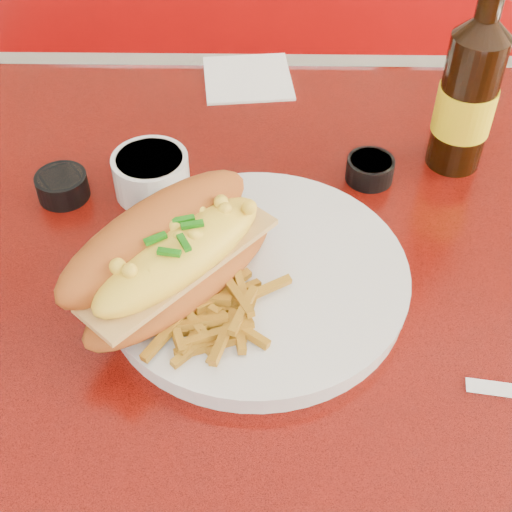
{
  "coord_description": "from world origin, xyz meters",
  "views": [
    {
      "loc": [
        0.0,
        -0.46,
        1.27
      ],
      "look_at": [
        -0.0,
        -0.01,
        0.81
      ],
      "focal_mm": 50.0,
      "sensor_mm": 36.0,
      "label": 1
    }
  ],
  "objects_px": {
    "fork": "(189,282)",
    "sauce_cup_left": "(62,185)",
    "dinner_plate": "(256,277)",
    "mac_hoagie": "(172,255)",
    "beer_bottle": "(469,91)",
    "diner_table": "(258,378)",
    "sauce_cup_right": "(370,169)",
    "gravy_ramekin": "(151,174)",
    "booth_bench_far": "(262,159)"
  },
  "relations": [
    {
      "from": "diner_table",
      "to": "fork",
      "type": "distance_m",
      "value": 0.19
    },
    {
      "from": "diner_table",
      "to": "dinner_plate",
      "type": "height_order",
      "value": "dinner_plate"
    },
    {
      "from": "sauce_cup_right",
      "to": "booth_bench_far",
      "type": "bearing_deg",
      "value": 100.36
    },
    {
      "from": "gravy_ramekin",
      "to": "beer_bottle",
      "type": "xyz_separation_m",
      "value": [
        0.33,
        0.06,
        0.07
      ]
    },
    {
      "from": "dinner_plate",
      "to": "gravy_ramekin",
      "type": "distance_m",
      "value": 0.18
    },
    {
      "from": "booth_bench_far",
      "to": "fork",
      "type": "xyz_separation_m",
      "value": [
        -0.06,
        -0.83,
        0.5
      ]
    },
    {
      "from": "booth_bench_far",
      "to": "mac_hoagie",
      "type": "xyz_separation_m",
      "value": [
        -0.07,
        -0.84,
        0.54
      ]
    },
    {
      "from": "mac_hoagie",
      "to": "sauce_cup_left",
      "type": "distance_m",
      "value": 0.2
    },
    {
      "from": "mac_hoagie",
      "to": "fork",
      "type": "bearing_deg",
      "value": -27.1
    },
    {
      "from": "beer_bottle",
      "to": "gravy_ramekin",
      "type": "bearing_deg",
      "value": -170.29
    },
    {
      "from": "dinner_plate",
      "to": "fork",
      "type": "distance_m",
      "value": 0.06
    },
    {
      "from": "fork",
      "to": "sauce_cup_left",
      "type": "distance_m",
      "value": 0.2
    },
    {
      "from": "fork",
      "to": "diner_table",
      "type": "bearing_deg",
      "value": -63.16
    },
    {
      "from": "sauce_cup_left",
      "to": "beer_bottle",
      "type": "distance_m",
      "value": 0.44
    },
    {
      "from": "dinner_plate",
      "to": "fork",
      "type": "height_order",
      "value": "same"
    },
    {
      "from": "dinner_plate",
      "to": "beer_bottle",
      "type": "height_order",
      "value": "beer_bottle"
    },
    {
      "from": "diner_table",
      "to": "sauce_cup_left",
      "type": "xyz_separation_m",
      "value": [
        -0.21,
        0.12,
        0.18
      ]
    },
    {
      "from": "booth_bench_far",
      "to": "gravy_ramekin",
      "type": "xyz_separation_m",
      "value": [
        -0.11,
        -0.68,
        0.51
      ]
    },
    {
      "from": "beer_bottle",
      "to": "mac_hoagie",
      "type": "bearing_deg",
      "value": -143.92
    },
    {
      "from": "diner_table",
      "to": "dinner_plate",
      "type": "distance_m",
      "value": 0.17
    },
    {
      "from": "sauce_cup_left",
      "to": "sauce_cup_right",
      "type": "relative_size",
      "value": 1.13
    },
    {
      "from": "diner_table",
      "to": "mac_hoagie",
      "type": "distance_m",
      "value": 0.23
    },
    {
      "from": "gravy_ramekin",
      "to": "sauce_cup_left",
      "type": "distance_m",
      "value": 0.1
    },
    {
      "from": "fork",
      "to": "beer_bottle",
      "type": "relative_size",
      "value": 0.58
    },
    {
      "from": "booth_bench_far",
      "to": "sauce_cup_left",
      "type": "xyz_separation_m",
      "value": [
        -0.21,
        -0.69,
        0.5
      ]
    },
    {
      "from": "sauce_cup_left",
      "to": "beer_bottle",
      "type": "xyz_separation_m",
      "value": [
        0.43,
        0.07,
        0.08
      ]
    },
    {
      "from": "gravy_ramekin",
      "to": "beer_bottle",
      "type": "bearing_deg",
      "value": 9.71
    },
    {
      "from": "dinner_plate",
      "to": "mac_hoagie",
      "type": "bearing_deg",
      "value": -164.98
    },
    {
      "from": "dinner_plate",
      "to": "sauce_cup_left",
      "type": "distance_m",
      "value": 0.24
    },
    {
      "from": "dinner_plate",
      "to": "fork",
      "type": "relative_size",
      "value": 2.15
    },
    {
      "from": "fork",
      "to": "beer_bottle",
      "type": "height_order",
      "value": "beer_bottle"
    },
    {
      "from": "fork",
      "to": "beer_bottle",
      "type": "bearing_deg",
      "value": -45.2
    },
    {
      "from": "booth_bench_far",
      "to": "gravy_ramekin",
      "type": "relative_size",
      "value": 11.72
    },
    {
      "from": "dinner_plate",
      "to": "sauce_cup_left",
      "type": "bearing_deg",
      "value": 148.57
    },
    {
      "from": "diner_table",
      "to": "mac_hoagie",
      "type": "bearing_deg",
      "value": -160.97
    },
    {
      "from": "mac_hoagie",
      "to": "fork",
      "type": "distance_m",
      "value": 0.04
    },
    {
      "from": "diner_table",
      "to": "beer_bottle",
      "type": "relative_size",
      "value": 5.01
    },
    {
      "from": "fork",
      "to": "sauce_cup_right",
      "type": "bearing_deg",
      "value": -38.01
    },
    {
      "from": "dinner_plate",
      "to": "diner_table",
      "type": "bearing_deg",
      "value": 73.18
    },
    {
      "from": "dinner_plate",
      "to": "sauce_cup_right",
      "type": "bearing_deg",
      "value": 52.77
    },
    {
      "from": "fork",
      "to": "sauce_cup_right",
      "type": "xyz_separation_m",
      "value": [
        0.18,
        0.18,
        -0.01
      ]
    },
    {
      "from": "booth_bench_far",
      "to": "dinner_plate",
      "type": "relative_size",
      "value": 3.94
    },
    {
      "from": "sauce_cup_left",
      "to": "booth_bench_far",
      "type": "bearing_deg",
      "value": 73.13
    },
    {
      "from": "dinner_plate",
      "to": "gravy_ramekin",
      "type": "xyz_separation_m",
      "value": [
        -0.11,
        0.14,
        0.01
      ]
    },
    {
      "from": "fork",
      "to": "mac_hoagie",
      "type": "bearing_deg",
      "value": 118.92
    },
    {
      "from": "mac_hoagie",
      "to": "sauce_cup_right",
      "type": "xyz_separation_m",
      "value": [
        0.19,
        0.18,
        -0.05
      ]
    },
    {
      "from": "dinner_plate",
      "to": "beer_bottle",
      "type": "xyz_separation_m",
      "value": [
        0.22,
        0.19,
        0.08
      ]
    },
    {
      "from": "fork",
      "to": "sauce_cup_left",
      "type": "relative_size",
      "value": 2.21
    },
    {
      "from": "dinner_plate",
      "to": "mac_hoagie",
      "type": "distance_m",
      "value": 0.09
    },
    {
      "from": "booth_bench_far",
      "to": "fork",
      "type": "relative_size",
      "value": 8.48
    }
  ]
}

